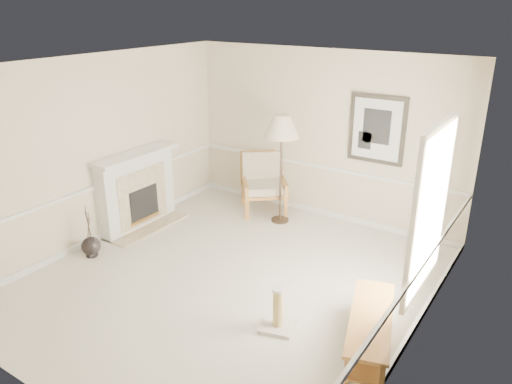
{
  "coord_description": "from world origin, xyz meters",
  "views": [
    {
      "loc": [
        3.62,
        -4.79,
        3.64
      ],
      "look_at": [
        -0.02,
        0.7,
        1.08
      ],
      "focal_mm": 35.0,
      "sensor_mm": 36.0,
      "label": 1
    }
  ],
  "objects_px": {
    "floor_vase": "(91,247)",
    "armchair": "(263,180)",
    "bench": "(370,327)",
    "scratching_post": "(278,316)",
    "floor_lamp": "(282,129)"
  },
  "relations": [
    {
      "from": "bench",
      "to": "scratching_post",
      "type": "xyz_separation_m",
      "value": [
        -1.03,
        -0.24,
        -0.11
      ]
    },
    {
      "from": "floor_vase",
      "to": "floor_lamp",
      "type": "height_order",
      "value": "floor_lamp"
    },
    {
      "from": "floor_lamp",
      "to": "bench",
      "type": "xyz_separation_m",
      "value": [
        2.58,
        -2.4,
        -1.36
      ]
    },
    {
      "from": "armchair",
      "to": "scratching_post",
      "type": "xyz_separation_m",
      "value": [
        2.1,
        -2.93,
        -0.39
      ]
    },
    {
      "from": "armchair",
      "to": "floor_lamp",
      "type": "height_order",
      "value": "floor_lamp"
    },
    {
      "from": "floor_lamp",
      "to": "scratching_post",
      "type": "height_order",
      "value": "floor_lamp"
    },
    {
      "from": "bench",
      "to": "scratching_post",
      "type": "distance_m",
      "value": 1.06
    },
    {
      "from": "scratching_post",
      "to": "floor_vase",
      "type": "bearing_deg",
      "value": -179.42
    },
    {
      "from": "floor_vase",
      "to": "armchair",
      "type": "xyz_separation_m",
      "value": [
        1.17,
        2.97,
        0.41
      ]
    },
    {
      "from": "floor_lamp",
      "to": "bench",
      "type": "height_order",
      "value": "floor_lamp"
    },
    {
      "from": "floor_lamp",
      "to": "scratching_post",
      "type": "bearing_deg",
      "value": -59.53
    },
    {
      "from": "floor_vase",
      "to": "armchair",
      "type": "bearing_deg",
      "value": 68.44
    },
    {
      "from": "floor_vase",
      "to": "armchair",
      "type": "relative_size",
      "value": 0.73
    },
    {
      "from": "bench",
      "to": "scratching_post",
      "type": "height_order",
      "value": "scratching_post"
    },
    {
      "from": "armchair",
      "to": "scratching_post",
      "type": "relative_size",
      "value": 2.13
    }
  ]
}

